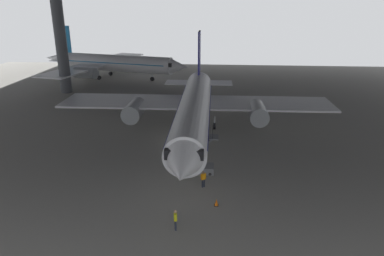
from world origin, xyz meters
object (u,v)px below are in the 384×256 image
crew_worker_near_nose (175,219)px  crew_worker_by_stairs (203,178)px  airplane_main (194,108)px  airplane_distant (112,63)px  traffic_cone_orange (216,202)px  boarding_stairs (195,165)px

crew_worker_near_nose → crew_worker_by_stairs: size_ratio=1.06×
airplane_main → airplane_distant: (-20.36, 33.66, -0.14)m
airplane_main → traffic_cone_orange: size_ratio=62.24×
boarding_stairs → crew_worker_by_stairs: (0.99, -3.00, 0.14)m
boarding_stairs → airplane_distant: size_ratio=0.14×
airplane_main → boarding_stairs: bearing=-85.8°
boarding_stairs → airplane_main: bearing=94.2°
crew_worker_near_nose → traffic_cone_orange: crew_worker_near_nose is taller
boarding_stairs → airplane_distant: airplane_distant is taller
boarding_stairs → crew_worker_by_stairs: bearing=-71.8°
crew_worker_near_nose → crew_worker_by_stairs: 6.75m
boarding_stairs → traffic_cone_orange: 6.41m
airplane_main → airplane_distant: 39.34m
crew_worker_by_stairs → traffic_cone_orange: size_ratio=2.59×
airplane_distant → traffic_cone_orange: bearing=-65.0°
airplane_main → crew_worker_by_stairs: size_ratio=23.98×
airplane_main → traffic_cone_orange: airplane_main is taller
crew_worker_near_nose → airplane_distant: 57.34m
crew_worker_by_stairs → airplane_distant: (-22.11, 47.02, 2.47)m
crew_worker_near_nose → traffic_cone_orange: 4.64m
crew_worker_by_stairs → airplane_main: bearing=97.5°
crew_worker_by_stairs → traffic_cone_orange: 3.30m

